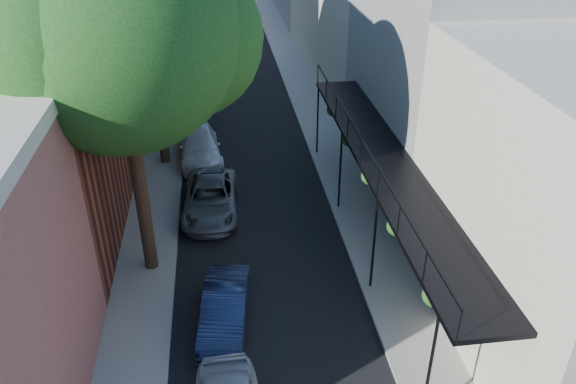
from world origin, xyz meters
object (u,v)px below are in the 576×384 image
object	(u,v)px
oak_near	(135,34)
parked_car_d	(199,146)
parked_car_b	(225,309)
oak_mid	(157,5)
parked_car_e	(193,110)
parked_car_c	(211,199)

from	to	relation	value
oak_near	parked_car_d	world-z (taller)	oak_near
oak_near	parked_car_b	bearing A→B (deg)	-59.32
oak_mid	parked_car_e	size ratio (longest dim) A/B	2.55
oak_mid	parked_car_d	distance (m)	6.51
oak_near	parked_car_e	world-z (taller)	oak_near
oak_mid	parked_car_e	distance (m)	7.89
parked_car_d	parked_car_e	world-z (taller)	parked_car_e
parked_car_b	oak_mid	bearing A→B (deg)	107.66
parked_car_d	parked_car_e	size ratio (longest dim) A/B	1.14
parked_car_b	parked_car_c	xyz separation A→B (m)	(-0.34, 6.45, 0.03)
oak_mid	parked_car_c	xyz separation A→B (m)	(1.68, -4.84, -6.43)
oak_mid	oak_near	bearing A→B (deg)	-89.63
oak_mid	parked_car_b	world-z (taller)	oak_mid
parked_car_d	oak_near	bearing A→B (deg)	-103.77
parked_car_c	parked_car_d	distance (m)	4.85
oak_near	parked_car_b	size ratio (longest dim) A/B	3.14
parked_car_b	oak_near	bearing A→B (deg)	128.20
parked_car_c	oak_near	bearing A→B (deg)	-114.29
oak_mid	parked_car_e	bearing A→B (deg)	79.85
parked_car_c	parked_car_e	xyz separation A→B (m)	(-0.86, 9.41, 0.05)
oak_mid	parked_car_e	world-z (taller)	oak_mid
oak_mid	parked_car_d	world-z (taller)	oak_mid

